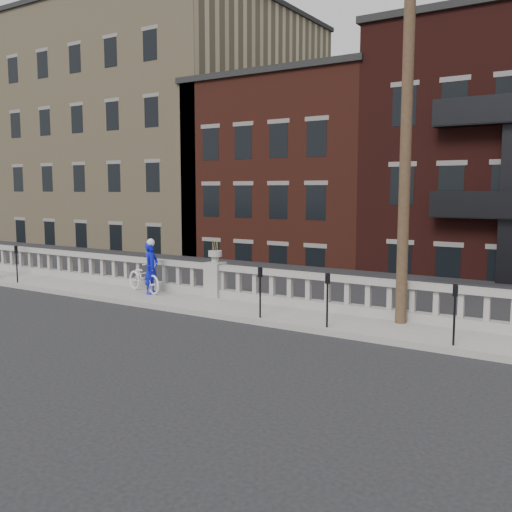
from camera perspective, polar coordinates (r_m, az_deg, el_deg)
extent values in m
plane|color=black|center=(15.51, -12.91, -6.78)|extent=(120.00, 120.00, 0.00)
cube|color=gray|center=(17.66, -5.92, -4.75)|extent=(32.00, 2.20, 0.15)
cube|color=gray|center=(18.36, -4.07, -3.65)|extent=(28.00, 0.34, 0.25)
cube|color=gray|center=(18.23, -4.09, -1.10)|extent=(28.00, 0.34, 0.16)
cube|color=gray|center=(18.29, -4.08, -2.34)|extent=(0.55, 0.55, 1.10)
cylinder|color=gray|center=(18.20, -4.10, -0.32)|extent=(0.24, 0.24, 0.20)
cylinder|color=gray|center=(18.18, -4.11, 0.24)|extent=(0.44, 0.44, 0.18)
cube|color=#605E59|center=(19.30, -3.37, -11.40)|extent=(36.00, 0.50, 5.15)
cube|color=black|center=(39.03, 15.89, -6.60)|extent=(80.00, 44.00, 0.50)
cube|color=#595651|center=(23.81, -1.33, -9.30)|extent=(16.00, 7.00, 4.00)
cube|color=#988562|center=(42.02, -8.84, 8.60)|extent=(18.00, 16.00, 20.00)
cube|color=black|center=(43.56, -9.09, 22.06)|extent=(18.30, 16.30, 0.30)
cube|color=#491D14|center=(33.90, 6.80, 4.02)|extent=(10.00, 14.00, 14.00)
cube|color=black|center=(34.32, 6.97, 16.03)|extent=(10.30, 14.30, 0.30)
cube|color=black|center=(30.83, 23.82, 4.63)|extent=(10.00, 14.00, 15.50)
cylinder|color=#422D1E|center=(14.92, 14.80, 12.56)|extent=(0.28, 0.28, 10.00)
cylinder|color=black|center=(22.66, -22.80, -1.09)|extent=(0.05, 0.05, 1.10)
cube|color=black|center=(22.58, -22.87, 0.62)|extent=(0.10, 0.08, 0.26)
cube|color=black|center=(22.55, -22.97, 0.71)|extent=(0.06, 0.01, 0.08)
cylinder|color=black|center=(15.24, 0.42, -4.16)|extent=(0.05, 0.05, 1.10)
cube|color=black|center=(15.12, 0.42, -1.63)|extent=(0.10, 0.08, 0.26)
cube|color=black|center=(15.08, 0.33, -1.50)|extent=(0.06, 0.01, 0.08)
cylinder|color=black|center=(14.30, 7.13, -4.94)|extent=(0.05, 0.05, 1.10)
cube|color=black|center=(14.18, 7.17, -2.24)|extent=(0.10, 0.08, 0.26)
cube|color=black|center=(14.13, 7.10, -2.11)|extent=(0.06, 0.01, 0.08)
cylinder|color=black|center=(13.30, 19.21, -6.16)|extent=(0.05, 0.05, 1.10)
cube|color=black|center=(13.17, 19.32, -3.27)|extent=(0.10, 0.08, 0.26)
cube|color=black|center=(13.12, 19.28, -3.13)|extent=(0.06, 0.01, 0.08)
imported|color=white|center=(19.36, -11.13, -2.07)|extent=(2.05, 1.21, 1.02)
imported|color=#0D14D1|center=(18.96, -10.43, -1.18)|extent=(0.51, 0.68, 1.71)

